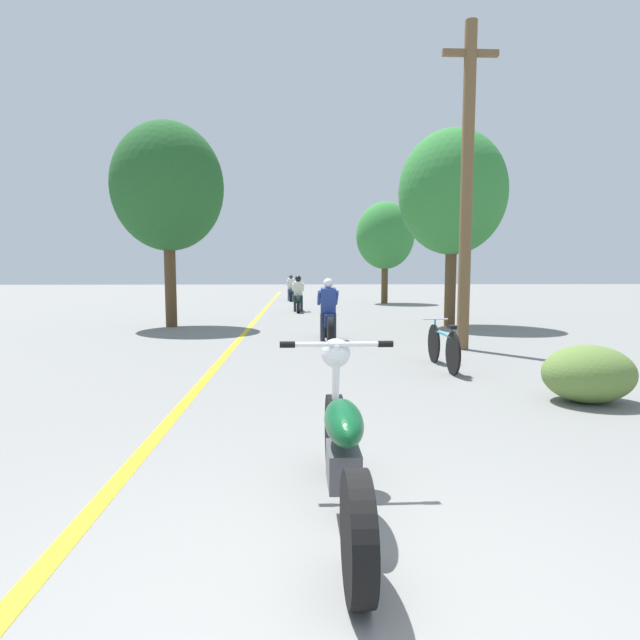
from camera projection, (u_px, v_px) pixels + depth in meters
lane_stripe_center at (252, 324)px, 15.03m from camera, size 0.14×48.00×0.01m
utility_pole at (467, 185)px, 9.88m from camera, size 1.10×0.24×6.40m
roadside_tree_right_near at (453, 193)px, 14.30m from camera, size 3.10×2.79×5.63m
roadside_tree_right_far at (385, 236)px, 24.68m from camera, size 2.88×2.59×5.02m
roadside_tree_left at (168, 187)px, 14.01m from camera, size 3.12×2.81×5.76m
roadside_bush at (588, 374)px, 6.04m from camera, size 1.10×0.88×0.70m
motorcycle_foreground at (343, 449)px, 3.19m from camera, size 0.83×2.12×1.09m
motorcycle_rider_lead at (328, 317)px, 11.42m from camera, size 0.50×2.09×1.43m
motorcycle_rider_mid at (298, 298)px, 19.81m from camera, size 0.50×2.14×1.43m
motorcycle_rider_far at (291, 291)px, 27.04m from camera, size 0.50×2.05×1.42m
bicycle_parked at (443, 347)px, 8.16m from camera, size 0.44×1.75×0.78m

